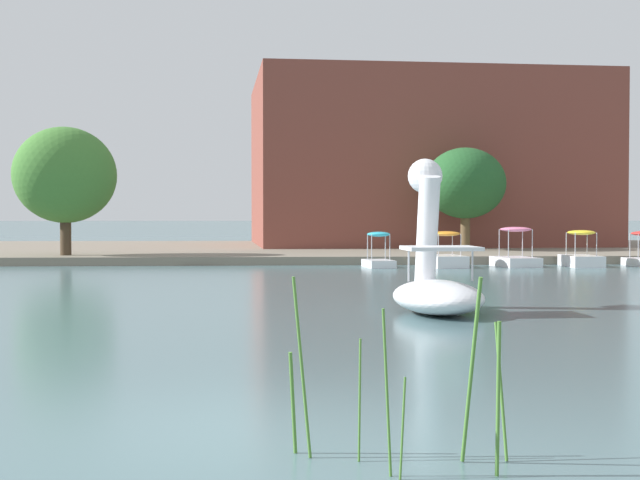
% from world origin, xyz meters
% --- Properties ---
extents(ground_plane, '(699.97, 699.97, 0.00)m').
position_xyz_m(ground_plane, '(0.00, 0.00, 0.00)').
color(ground_plane, slate).
extents(shore_bank_far, '(149.49, 24.02, 0.36)m').
position_xyz_m(shore_bank_far, '(0.00, 40.39, 0.18)').
color(shore_bank_far, slate).
rests_on(shore_bank_far, ground_plane).
extents(swan_boat, '(1.98, 3.52, 3.38)m').
position_xyz_m(swan_boat, '(3.72, 10.26, 0.81)').
color(swan_boat, white).
rests_on(swan_boat, ground_plane).
extents(pedal_boat_cyan, '(1.23, 1.92, 1.44)m').
position_xyz_m(pedal_boat_cyan, '(4.58, 26.85, 0.43)').
color(pedal_boat_cyan, white).
rests_on(pedal_boat_cyan, ground_plane).
extents(pedal_boat_orange, '(1.48, 2.41, 1.46)m').
position_xyz_m(pedal_boat_orange, '(7.30, 26.78, 0.45)').
color(pedal_boat_orange, white).
rests_on(pedal_boat_orange, ground_plane).
extents(pedal_boat_pink, '(1.69, 2.39, 1.63)m').
position_xyz_m(pedal_boat_pink, '(10.26, 27.04, 0.47)').
color(pedal_boat_pink, white).
rests_on(pedal_boat_pink, ground_plane).
extents(pedal_boat_yellow, '(1.29, 2.28, 1.50)m').
position_xyz_m(pedal_boat_yellow, '(12.96, 26.91, 0.45)').
color(pedal_boat_yellow, white).
rests_on(pedal_boat_yellow, ground_plane).
extents(tree_broadleaf_left, '(5.88, 5.67, 5.61)m').
position_xyz_m(tree_broadleaf_left, '(-8.74, 30.52, 3.85)').
color(tree_broadleaf_left, '#423323').
rests_on(tree_broadleaf_left, shore_bank_far).
extents(tree_broadleaf_behind_dock, '(6.04, 6.28, 5.17)m').
position_xyz_m(tree_broadleaf_behind_dock, '(10.06, 35.43, 3.71)').
color(tree_broadleaf_behind_dock, brown).
rests_on(tree_broadleaf_behind_dock, shore_bank_far).
extents(apartment_block, '(20.73, 15.14, 9.84)m').
position_xyz_m(apartment_block, '(9.34, 44.63, 5.28)').
color(apartment_block, brown).
rests_on(apartment_block, shore_bank_far).
extents(reed_clump_foreground, '(1.86, 0.85, 1.59)m').
position_xyz_m(reed_clump_foreground, '(1.32, -1.22, 0.65)').
color(reed_clump_foreground, '#4C7F33').
rests_on(reed_clump_foreground, ground_plane).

